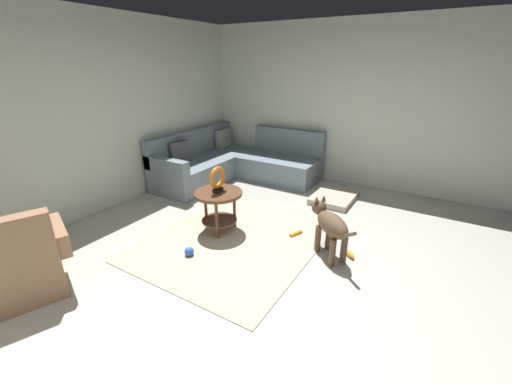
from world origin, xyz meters
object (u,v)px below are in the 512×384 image
at_px(armchair, 21,266).
at_px(torus_sculpture, 217,179).
at_px(side_table, 219,201).
at_px(dog_toy_rope, 296,234).
at_px(dog_toy_bone, 350,254).
at_px(sectional_couch, 234,164).
at_px(dog_bed_mat, 334,197).
at_px(dog, 330,225).
at_px(dog_toy_ball, 189,252).

height_order(armchair, torus_sculpture, armchair).
xyz_separation_m(side_table, dog_toy_rope, (0.39, -0.90, -0.39)).
relative_size(side_table, dog_toy_rope, 3.21).
relative_size(torus_sculpture, dog_toy_bone, 1.81).
xyz_separation_m(dog_toy_rope, dog_toy_bone, (-0.12, -0.72, 0.00)).
xyz_separation_m(sectional_couch, side_table, (-1.75, -1.00, 0.13)).
bearing_deg(sectional_couch, armchair, -176.07).
bearing_deg(dog_toy_bone, dog_toy_rope, 80.78).
xyz_separation_m(armchair, dog_bed_mat, (3.69, -1.69, -0.28)).
height_order(dog_bed_mat, dog_toy_rope, dog_bed_mat).
bearing_deg(sectional_couch, dog_bed_mat, -90.16).
bearing_deg(dog_toy_rope, side_table, 113.58).
bearing_deg(sectional_couch, torus_sculpture, -150.21).
distance_m(dog, dog_toy_rope, 0.64).
relative_size(sectional_couch, dog_toy_bone, 12.50).
bearing_deg(dog_toy_rope, dog, -113.77).
distance_m(sectional_couch, armchair, 3.70).
relative_size(dog_bed_mat, dog_toy_rope, 4.28).
height_order(dog_bed_mat, dog_toy_ball, dog_toy_ball).
bearing_deg(torus_sculpture, dog_toy_ball, -173.83).
relative_size(side_table, torus_sculpture, 1.84).
height_order(torus_sculpture, dog_toy_bone, torus_sculpture).
relative_size(dog_bed_mat, dog_toy_ball, 7.44).
relative_size(dog_toy_rope, dog_toy_bone, 1.04).
bearing_deg(dog_toy_rope, torus_sculpture, 113.58).
xyz_separation_m(armchair, dog_toy_ball, (1.28, -0.82, -0.27)).
xyz_separation_m(dog_bed_mat, dog_toy_rope, (-1.35, 0.04, -0.02)).
xyz_separation_m(dog_bed_mat, dog_toy_ball, (-2.40, 0.87, 0.01)).
distance_m(dog_toy_ball, dog_toy_rope, 1.34).
height_order(torus_sculpture, dog_toy_ball, torus_sculpture).
relative_size(sectional_couch, armchair, 2.33).
distance_m(armchair, dog, 3.01).
relative_size(armchair, dog_toy_rope, 5.16).
relative_size(dog, dog_toy_bone, 3.79).
bearing_deg(side_table, dog_toy_ball, -173.83).
relative_size(armchair, dog_bed_mat, 1.21).
xyz_separation_m(torus_sculpture, dog_toy_rope, (0.39, -0.90, -0.69)).
distance_m(dog_bed_mat, dog_toy_rope, 1.35).
relative_size(sectional_couch, dog, 3.30).
bearing_deg(dog_toy_rope, dog_toy_ball, 141.73).
distance_m(armchair, side_table, 2.08).
xyz_separation_m(side_table, dog_toy_ball, (-0.66, -0.07, -0.36)).
bearing_deg(dog_toy_ball, sectional_couch, 24.03).
relative_size(dog_bed_mat, dog_toy_bone, 4.44).
xyz_separation_m(side_table, torus_sculpture, (-0.00, -0.00, 0.29)).
bearing_deg(armchair, sectional_couch, 25.46).
height_order(sectional_couch, dog_bed_mat, sectional_couch).
relative_size(armchair, dog, 1.41).
height_order(dog_bed_mat, dog, dog).
height_order(dog_bed_mat, dog_toy_bone, dog_bed_mat).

